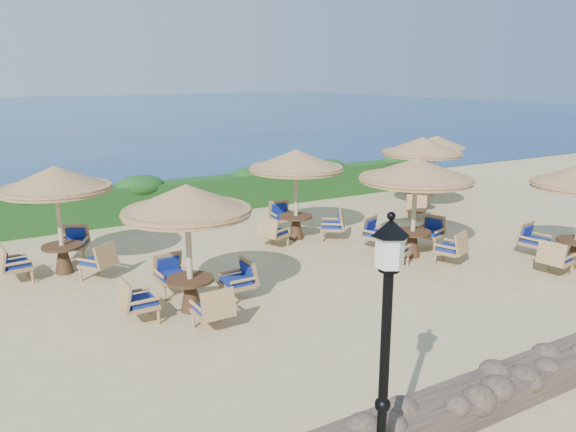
{
  "coord_description": "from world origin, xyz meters",
  "views": [
    {
      "loc": [
        -8.46,
        -11.0,
        4.72
      ],
      "look_at": [
        -1.61,
        0.73,
        1.3
      ],
      "focal_mm": 35.0,
      "sensor_mm": 36.0,
      "label": 1
    }
  ],
  "objects": [
    {
      "name": "hedge",
      "position": [
        0.0,
        7.2,
        0.6
      ],
      "size": [
        18.0,
        0.9,
        1.2
      ],
      "primitive_type": "cube",
      "color": "#133C13",
      "rests_on": "ground"
    },
    {
      "name": "cafe_set_4",
      "position": [
        -0.19,
        2.7,
        1.9
      ],
      "size": [
        2.8,
        2.8,
        2.65
      ],
      "color": "#C2B188",
      "rests_on": "ground"
    },
    {
      "name": "cafe_set_1",
      "position": [
        1.62,
        -0.31,
        1.87
      ],
      "size": [
        2.97,
        2.97,
        2.65
      ],
      "color": "#C2B188",
      "rests_on": "ground"
    },
    {
      "name": "extra_parasol",
      "position": [
        7.8,
        5.2,
        2.17
      ],
      "size": [
        2.3,
        2.3,
        2.41
      ],
      "color": "#C2B188",
      "rests_on": "ground"
    },
    {
      "name": "cafe_set_3",
      "position": [
        -6.63,
        3.02,
        1.86
      ],
      "size": [
        2.73,
        2.76,
        2.65
      ],
      "color": "#C2B188",
      "rests_on": "ground"
    },
    {
      "name": "ground",
      "position": [
        0.0,
        0.0,
        0.0
      ],
      "size": [
        120.0,
        120.0,
        0.0
      ],
      "primitive_type": "plane",
      "color": "tan",
      "rests_on": "ground"
    },
    {
      "name": "sea",
      "position": [
        0.0,
        70.0,
        0.0
      ],
      "size": [
        160.0,
        160.0,
        0.0
      ],
      "primitive_type": "plane",
      "color": "navy",
      "rests_on": "ground"
    },
    {
      "name": "lamp_post",
      "position": [
        -4.8,
        -6.8,
        1.55
      ],
      "size": [
        0.44,
        0.44,
        3.31
      ],
      "color": "black",
      "rests_on": "ground"
    },
    {
      "name": "cafe_set_5",
      "position": [
        5.28,
        3.36,
        2.0
      ],
      "size": [
        2.77,
        2.77,
        2.65
      ],
      "color": "#C2B188",
      "rests_on": "ground"
    },
    {
      "name": "cafe_set_0",
      "position": [
        -4.76,
        -0.72,
        1.76
      ],
      "size": [
        2.82,
        2.82,
        2.65
      ],
      "color": "#C2B188",
      "rests_on": "ground"
    }
  ]
}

